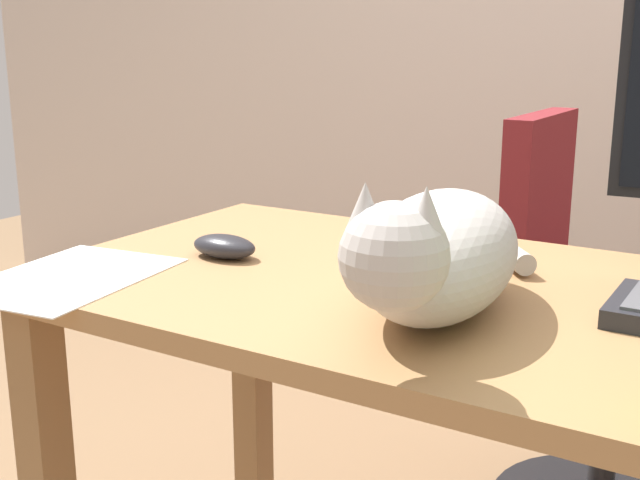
# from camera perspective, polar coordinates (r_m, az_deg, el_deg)

# --- Properties ---
(desk) EXTENTS (1.53, 0.65, 0.76)m
(desk) POSITION_cam_1_polar(r_m,az_deg,el_deg) (1.10, 17.38, -10.38)
(desk) COLOR #9E7247
(desk) RESTS_ON ground_plane
(office_chair) EXTENTS (0.48, 0.48, 0.93)m
(office_chair) POSITION_cam_1_polar(r_m,az_deg,el_deg) (1.90, 18.57, -7.76)
(office_chair) COLOR black
(office_chair) RESTS_ON ground_plane
(cat) EXTENTS (0.24, 0.61, 0.20)m
(cat) POSITION_cam_1_polar(r_m,az_deg,el_deg) (0.97, 8.36, -0.94)
(cat) COLOR #B2ADA8
(cat) RESTS_ON desk
(computer_mouse) EXTENTS (0.11, 0.06, 0.04)m
(computer_mouse) POSITION_cam_1_polar(r_m,az_deg,el_deg) (1.25, -6.83, -0.45)
(computer_mouse) COLOR #232328
(computer_mouse) RESTS_ON desk
(paper_sheet) EXTENTS (0.24, 0.32, 0.00)m
(paper_sheet) POSITION_cam_1_polar(r_m,az_deg,el_deg) (1.20, -17.46, -2.52)
(paper_sheet) COLOR white
(paper_sheet) RESTS_ON desk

